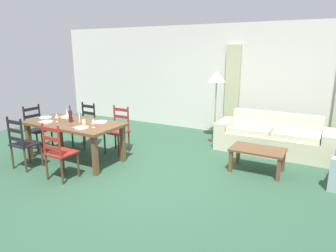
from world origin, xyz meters
TOP-DOWN VIEW (x-y plane):
  - ground_plane at (0.00, 0.00)m, footprint 9.60×9.60m
  - wall_far at (0.00, 3.30)m, footprint 9.60×0.16m
  - curtain_panel_left at (0.59, 3.16)m, footprint 0.35×0.08m
  - dining_table at (-1.46, -0.08)m, footprint 1.90×0.96m
  - dining_chair_near_left at (-1.93, -0.84)m, footprint 0.42×0.40m
  - dining_chair_near_right at (-1.00, -0.87)m, footprint 0.42×0.40m
  - dining_chair_far_left at (-1.89, 0.65)m, footprint 0.44×0.43m
  - dining_chair_far_right at (-1.03, 0.70)m, footprint 0.43×0.41m
  - dining_chair_head_west at (-2.59, -0.04)m, footprint 0.41×0.43m
  - dinner_plate_near_left at (-1.91, -0.33)m, footprint 0.24×0.24m
  - fork_near_left at (-2.06, -0.33)m, footprint 0.03×0.17m
  - dinner_plate_near_right at (-1.01, -0.33)m, footprint 0.24×0.24m
  - fork_near_right at (-1.16, -0.33)m, footprint 0.03×0.17m
  - dinner_plate_far_left at (-1.91, 0.17)m, footprint 0.24×0.24m
  - fork_far_left at (-2.06, 0.17)m, footprint 0.03×0.17m
  - dinner_plate_far_right at (-1.01, 0.17)m, footprint 0.24×0.24m
  - fork_far_right at (-1.16, 0.17)m, footprint 0.02×0.17m
  - dinner_plate_head_west at (-2.24, -0.08)m, footprint 0.24×0.24m
  - fork_head_west at (-2.39, -0.08)m, footprint 0.02×0.17m
  - wine_bottle at (-1.52, -0.09)m, footprint 0.07×0.07m
  - wine_glass_near_left at (-1.77, -0.20)m, footprint 0.06×0.06m
  - wine_glass_near_right at (-0.85, -0.20)m, footprint 0.06×0.06m
  - wine_glass_far_left at (-1.79, 0.08)m, footprint 0.06×0.06m
  - coffee_cup_primary at (-1.15, -0.12)m, footprint 0.07×0.07m
  - candle_tall at (-1.64, -0.06)m, footprint 0.05×0.05m
  - candle_short at (-1.26, -0.12)m, footprint 0.05×0.05m
  - couch at (1.79, 2.26)m, footprint 2.28×0.81m
  - coffee_table at (1.75, 1.04)m, footprint 0.90×0.56m
  - standing_lamp at (0.44, 2.44)m, footprint 0.40×0.40m

SIDE VIEW (x-z plane):
  - ground_plane at x=0.00m, z-range -0.02..0.00m
  - couch at x=1.79m, z-range -0.11..0.69m
  - coffee_table at x=1.75m, z-range 0.15..0.57m
  - dining_chair_near_left at x=-1.93m, z-range 0.00..0.96m
  - dining_chair_near_right at x=-1.00m, z-range 0.00..0.96m
  - dining_chair_far_left at x=-1.89m, z-range 0.00..0.96m
  - dining_chair_far_right at x=-1.03m, z-range 0.00..0.96m
  - dining_chair_head_west at x=-2.59m, z-range 0.00..0.96m
  - dining_table at x=-1.46m, z-range 0.29..1.04m
  - fork_near_left at x=-2.06m, z-range 0.75..0.76m
  - fork_near_right at x=-1.16m, z-range 0.75..0.76m
  - fork_far_left at x=-2.06m, z-range 0.75..0.76m
  - fork_far_right at x=-1.16m, z-range 0.75..0.76m
  - fork_head_west at x=-2.39m, z-range 0.75..0.76m
  - dinner_plate_near_left at x=-1.91m, z-range 0.75..0.77m
  - dinner_plate_near_right at x=-1.01m, z-range 0.75..0.77m
  - dinner_plate_far_left at x=-1.91m, z-range 0.75..0.77m
  - dinner_plate_far_right at x=-1.01m, z-range 0.75..0.77m
  - dinner_plate_head_west at x=-2.24m, z-range 0.75..0.77m
  - coffee_cup_primary at x=-1.15m, z-range 0.75..0.84m
  - candle_short at x=-1.26m, z-range 0.70..0.90m
  - candle_tall at x=-1.64m, z-range 0.70..0.93m
  - wine_glass_near_left at x=-1.77m, z-range 0.78..0.94m
  - wine_glass_near_right at x=-0.85m, z-range 0.78..0.94m
  - wine_glass_far_left at x=-1.79m, z-range 0.78..0.94m
  - wine_bottle at x=-1.52m, z-range 0.71..1.03m
  - curtain_panel_left at x=0.59m, z-range 0.00..2.20m
  - wall_far at x=0.00m, z-range 0.00..2.70m
  - standing_lamp at x=0.44m, z-range 0.59..2.23m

